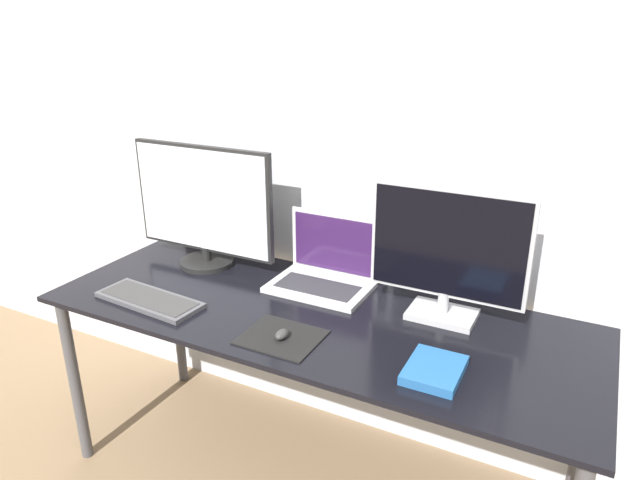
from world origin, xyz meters
The scene contains 9 objects.
wall_back centered at (0.00, 0.76, 1.25)m, with size 7.00×0.05×2.50m.
desk centered at (0.00, 0.35, 0.64)m, with size 1.85×0.69×0.72m.
monitor_left centered at (-0.57, 0.51, 0.96)m, with size 0.62×0.21×0.48m.
monitor_right centered at (0.40, 0.51, 0.95)m, with size 0.51×0.15×0.44m.
laptop centered at (-0.06, 0.56, 0.78)m, with size 0.36×0.25×0.25m.
keyboard centered at (-0.54, 0.15, 0.73)m, with size 0.41×0.18×0.02m.
mousepad centered at (-0.01, 0.15, 0.72)m, with size 0.24×0.20×0.00m.
mouse centered at (0.00, 0.15, 0.74)m, with size 0.04×0.06×0.03m.
book centered at (0.47, 0.18, 0.73)m, with size 0.15×0.19×0.03m.
Camera 1 is at (0.80, -1.16, 1.63)m, focal length 32.00 mm.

